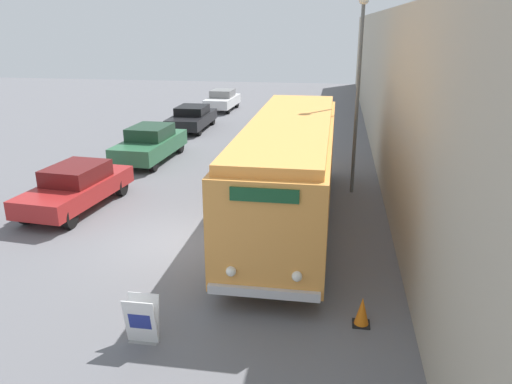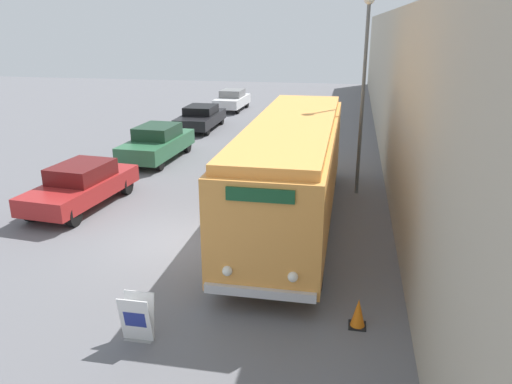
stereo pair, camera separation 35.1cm
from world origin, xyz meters
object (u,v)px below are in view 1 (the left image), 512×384
(vintage_bus, at_px, (290,166))
(sign_board, at_px, (142,321))
(parked_car_mid, at_px, (150,143))
(parked_car_distant, at_px, (222,100))
(parked_car_far, at_px, (192,118))
(streetlamp, at_px, (359,70))
(traffic_cone, at_px, (362,311))
(parked_car_near, at_px, (76,186))

(vintage_bus, bearing_deg, sign_board, -108.18)
(parked_car_mid, relative_size, parked_car_distant, 1.15)
(parked_car_distant, bearing_deg, parked_car_far, -90.09)
(parked_car_mid, bearing_deg, streetlamp, -16.60)
(vintage_bus, bearing_deg, traffic_cone, -69.33)
(traffic_cone, bearing_deg, parked_car_far, 115.64)
(streetlamp, bearing_deg, sign_board, -113.01)
(vintage_bus, relative_size, traffic_cone, 17.40)
(streetlamp, relative_size, traffic_cone, 10.86)
(streetlamp, height_order, parked_car_near, streetlamp)
(parked_car_far, bearing_deg, parked_car_near, -90.85)
(sign_board, xyz_separation_m, parked_car_far, (-4.74, 19.96, 0.22))
(parked_car_mid, bearing_deg, vintage_bus, -40.07)
(parked_car_near, relative_size, traffic_cone, 7.45)
(sign_board, bearing_deg, streetlamp, 66.99)
(sign_board, bearing_deg, parked_car_near, 126.03)
(vintage_bus, xyz_separation_m, parked_car_near, (-7.10, 0.06, -1.05))
(vintage_bus, height_order, parked_car_far, vintage_bus)
(parked_car_distant, bearing_deg, traffic_cone, -69.16)
(sign_board, bearing_deg, traffic_cone, 16.67)
(parked_car_mid, xyz_separation_m, traffic_cone, (8.90, -11.72, -0.48))
(streetlamp, height_order, parked_car_mid, streetlamp)
(parked_car_near, distance_m, traffic_cone, 10.66)
(parked_car_distant, xyz_separation_m, traffic_cone, (8.73, -25.55, -0.43))
(vintage_bus, xyz_separation_m, parked_car_mid, (-6.86, 6.31, -1.02))
(vintage_bus, distance_m, traffic_cone, 5.97)
(vintage_bus, relative_size, sign_board, 11.18)
(parked_car_mid, xyz_separation_m, parked_car_far, (-0.07, 6.97, -0.09))
(vintage_bus, distance_m, sign_board, 7.15)
(streetlamp, distance_m, parked_car_mid, 10.06)
(parked_car_distant, height_order, traffic_cone, parked_car_distant)
(streetlamp, relative_size, parked_car_far, 1.49)
(traffic_cone, bearing_deg, sign_board, -163.33)
(sign_board, xyz_separation_m, parked_car_mid, (-4.67, 12.99, 0.31))
(streetlamp, xyz_separation_m, parked_car_far, (-8.95, 10.05, -3.69))
(sign_board, relative_size, parked_car_near, 0.21)
(vintage_bus, relative_size, streetlamp, 1.60)
(sign_board, distance_m, streetlamp, 11.45)
(parked_car_far, xyz_separation_m, parked_car_distant, (0.25, 6.86, 0.04))
(traffic_cone, bearing_deg, streetlamp, 90.17)
(parked_car_near, distance_m, parked_car_mid, 6.25)
(sign_board, relative_size, parked_car_distant, 0.24)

